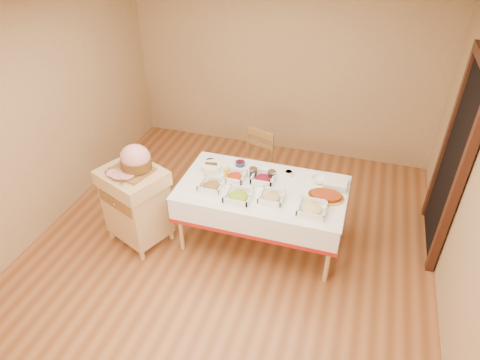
{
  "coord_description": "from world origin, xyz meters",
  "views": [
    {
      "loc": [
        1.2,
        -3.38,
        3.48
      ],
      "look_at": [
        0.07,
        0.2,
        0.88
      ],
      "focal_mm": 32.0,
      "sensor_mm": 36.0,
      "label": 1
    }
  ],
  "objects_px": {
    "dining_chair": "(254,166)",
    "bread_basket": "(211,168)",
    "plate_stack": "(336,183)",
    "brass_platter": "(326,196)",
    "dining_table": "(262,199)",
    "butcher_cart": "(136,202)",
    "preserve_jar_right": "(272,176)",
    "preserve_jar_left": "(253,173)",
    "ham_on_board": "(135,160)",
    "mustard_bottle": "(226,174)"
  },
  "relations": [
    {
      "from": "brass_platter",
      "to": "dining_table",
      "type": "bearing_deg",
      "value": -178.87
    },
    {
      "from": "plate_stack",
      "to": "dining_table",
      "type": "bearing_deg",
      "value": -160.25
    },
    {
      "from": "mustard_bottle",
      "to": "plate_stack",
      "type": "relative_size",
      "value": 0.65
    },
    {
      "from": "butcher_cart",
      "to": "plate_stack",
      "type": "height_order",
      "value": "butcher_cart"
    },
    {
      "from": "butcher_cart",
      "to": "preserve_jar_right",
      "type": "xyz_separation_m",
      "value": [
        1.42,
        0.57,
        0.27
      ]
    },
    {
      "from": "dining_chair",
      "to": "plate_stack",
      "type": "bearing_deg",
      "value": -26.65
    },
    {
      "from": "mustard_bottle",
      "to": "bread_basket",
      "type": "xyz_separation_m",
      "value": [
        -0.21,
        0.11,
        -0.03
      ]
    },
    {
      "from": "preserve_jar_left",
      "to": "mustard_bottle",
      "type": "relative_size",
      "value": 0.7
    },
    {
      "from": "butcher_cart",
      "to": "brass_platter",
      "type": "height_order",
      "value": "butcher_cart"
    },
    {
      "from": "ham_on_board",
      "to": "brass_platter",
      "type": "relative_size",
      "value": 1.25
    },
    {
      "from": "mustard_bottle",
      "to": "brass_platter",
      "type": "xyz_separation_m",
      "value": [
        1.11,
        -0.01,
        -0.05
      ]
    },
    {
      "from": "bread_basket",
      "to": "ham_on_board",
      "type": "bearing_deg",
      "value": -142.86
    },
    {
      "from": "dining_table",
      "to": "ham_on_board",
      "type": "relative_size",
      "value": 3.94
    },
    {
      "from": "ham_on_board",
      "to": "plate_stack",
      "type": "xyz_separation_m",
      "value": [
        2.06,
        0.63,
        -0.28
      ]
    },
    {
      "from": "preserve_jar_left",
      "to": "preserve_jar_right",
      "type": "distance_m",
      "value": 0.21
    },
    {
      "from": "dining_table",
      "to": "dining_chair",
      "type": "height_order",
      "value": "dining_chair"
    },
    {
      "from": "dining_table",
      "to": "preserve_jar_right",
      "type": "distance_m",
      "value": 0.28
    },
    {
      "from": "dining_table",
      "to": "ham_on_board",
      "type": "xyz_separation_m",
      "value": [
        -1.31,
        -0.36,
        0.48
      ]
    },
    {
      "from": "plate_stack",
      "to": "dining_chair",
      "type": "bearing_deg",
      "value": 153.35
    },
    {
      "from": "preserve_jar_left",
      "to": "plate_stack",
      "type": "xyz_separation_m",
      "value": [
        0.9,
        0.11,
        -0.01
      ]
    },
    {
      "from": "butcher_cart",
      "to": "mustard_bottle",
      "type": "height_order",
      "value": "butcher_cart"
    },
    {
      "from": "preserve_jar_right",
      "to": "bread_basket",
      "type": "bearing_deg",
      "value": -177.6
    },
    {
      "from": "butcher_cart",
      "to": "preserve_jar_left",
      "type": "bearing_deg",
      "value": 24.9
    },
    {
      "from": "butcher_cart",
      "to": "ham_on_board",
      "type": "height_order",
      "value": "ham_on_board"
    },
    {
      "from": "dining_chair",
      "to": "preserve_jar_left",
      "type": "xyz_separation_m",
      "value": [
        0.17,
        -0.65,
        0.33
      ]
    },
    {
      "from": "dining_table",
      "to": "mustard_bottle",
      "type": "relative_size",
      "value": 10.97
    },
    {
      "from": "dining_chair",
      "to": "brass_platter",
      "type": "height_order",
      "value": "dining_chair"
    },
    {
      "from": "butcher_cart",
      "to": "bread_basket",
      "type": "distance_m",
      "value": 0.93
    },
    {
      "from": "mustard_bottle",
      "to": "brass_platter",
      "type": "height_order",
      "value": "mustard_bottle"
    },
    {
      "from": "preserve_jar_left",
      "to": "brass_platter",
      "type": "xyz_separation_m",
      "value": [
        0.84,
        -0.15,
        -0.03
      ]
    },
    {
      "from": "ham_on_board",
      "to": "preserve_jar_left",
      "type": "distance_m",
      "value": 1.3
    },
    {
      "from": "preserve_jar_left",
      "to": "preserve_jar_right",
      "type": "bearing_deg",
      "value": 2.74
    },
    {
      "from": "dining_chair",
      "to": "bread_basket",
      "type": "distance_m",
      "value": 0.81
    },
    {
      "from": "ham_on_board",
      "to": "plate_stack",
      "type": "relative_size",
      "value": 1.82
    },
    {
      "from": "bread_basket",
      "to": "plate_stack",
      "type": "xyz_separation_m",
      "value": [
        1.4,
        0.13,
        -0.0
      ]
    },
    {
      "from": "dining_chair",
      "to": "preserve_jar_left",
      "type": "distance_m",
      "value": 0.75
    },
    {
      "from": "ham_on_board",
      "to": "preserve_jar_right",
      "type": "height_order",
      "value": "ham_on_board"
    },
    {
      "from": "dining_table",
      "to": "butcher_cart",
      "type": "distance_m",
      "value": 1.42
    },
    {
      "from": "plate_stack",
      "to": "bread_basket",
      "type": "bearing_deg",
      "value": -174.74
    },
    {
      "from": "preserve_jar_left",
      "to": "bread_basket",
      "type": "bearing_deg",
      "value": -177.74
    },
    {
      "from": "ham_on_board",
      "to": "brass_platter",
      "type": "bearing_deg",
      "value": 10.66
    },
    {
      "from": "preserve_jar_left",
      "to": "brass_platter",
      "type": "relative_size",
      "value": 0.31
    },
    {
      "from": "dining_chair",
      "to": "preserve_jar_left",
      "type": "bearing_deg",
      "value": -75.43
    },
    {
      "from": "ham_on_board",
      "to": "plate_stack",
      "type": "bearing_deg",
      "value": 17.03
    },
    {
      "from": "preserve_jar_left",
      "to": "brass_platter",
      "type": "height_order",
      "value": "preserve_jar_left"
    },
    {
      "from": "butcher_cart",
      "to": "preserve_jar_right",
      "type": "height_order",
      "value": "butcher_cart"
    },
    {
      "from": "dining_table",
      "to": "brass_platter",
      "type": "distance_m",
      "value": 0.71
    },
    {
      "from": "butcher_cart",
      "to": "preserve_jar_left",
      "type": "relative_size",
      "value": 8.14
    },
    {
      "from": "butcher_cart",
      "to": "ham_on_board",
      "type": "xyz_separation_m",
      "value": [
        0.05,
        0.04,
        0.54
      ]
    },
    {
      "from": "bread_basket",
      "to": "preserve_jar_left",
      "type": "bearing_deg",
      "value": 2.26
    }
  ]
}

